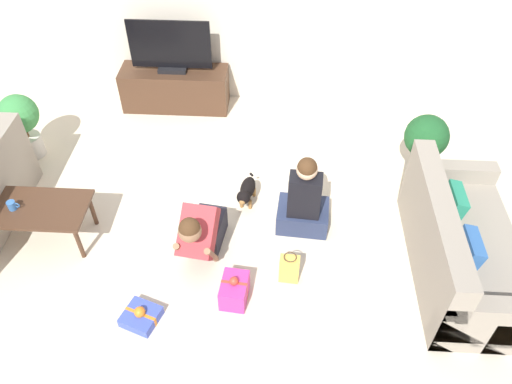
% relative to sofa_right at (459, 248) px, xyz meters
% --- Properties ---
extents(ground_plane, '(16.00, 16.00, 0.00)m').
position_rel_sofa_right_xyz_m(ground_plane, '(-2.41, 0.24, -0.31)').
color(ground_plane, beige).
extents(wall_back, '(8.40, 0.06, 2.60)m').
position_rel_sofa_right_xyz_m(wall_back, '(-2.41, 2.87, 0.99)').
color(wall_back, beige).
rests_on(wall_back, ground_plane).
extents(sofa_right, '(0.87, 1.78, 0.86)m').
position_rel_sofa_right_xyz_m(sofa_right, '(0.00, 0.00, 0.00)').
color(sofa_right, gray).
rests_on(sofa_right, ground_plane).
extents(coffee_table, '(0.99, 0.56, 0.44)m').
position_rel_sofa_right_xyz_m(coffee_table, '(-4.03, 0.16, 0.09)').
color(coffee_table, '#472D1E').
rests_on(coffee_table, ground_plane).
extents(tv_console, '(1.38, 0.46, 0.54)m').
position_rel_sofa_right_xyz_m(tv_console, '(-3.11, 2.57, -0.04)').
color(tv_console, '#472D1E').
rests_on(tv_console, ground_plane).
extents(tv, '(1.03, 0.20, 0.67)m').
position_rel_sofa_right_xyz_m(tv, '(-3.11, 2.57, 0.53)').
color(tv, black).
rests_on(tv, tv_console).
extents(potted_plant_corner_left, '(0.45, 0.45, 0.81)m').
position_rel_sofa_right_xyz_m(potted_plant_corner_left, '(-4.67, 1.45, 0.19)').
color(potted_plant_corner_left, beige).
rests_on(potted_plant_corner_left, ground_plane).
extents(potted_plant_corner_right, '(0.47, 0.47, 0.87)m').
position_rel_sofa_right_xyz_m(potted_plant_corner_right, '(-0.15, 1.24, 0.27)').
color(potted_plant_corner_right, beige).
rests_on(potted_plant_corner_right, ground_plane).
extents(person_kneeling, '(0.42, 0.81, 0.79)m').
position_rel_sofa_right_xyz_m(person_kneeling, '(-2.41, 0.03, 0.04)').
color(person_kneeling, '#23232D').
rests_on(person_kneeling, ground_plane).
extents(person_sitting, '(0.55, 0.50, 0.94)m').
position_rel_sofa_right_xyz_m(person_sitting, '(-1.44, 0.47, 0.04)').
color(person_sitting, '#283351').
rests_on(person_sitting, ground_plane).
extents(dog, '(0.20, 0.50, 0.32)m').
position_rel_sofa_right_xyz_m(dog, '(-2.03, 0.74, -0.10)').
color(dog, black).
rests_on(dog, ground_plane).
extents(gift_box_a, '(0.38, 0.37, 0.17)m').
position_rel_sofa_right_xyz_m(gift_box_a, '(-2.86, -0.73, -0.25)').
color(gift_box_a, '#3D51BC').
rests_on(gift_box_a, ground_plane).
extents(gift_box_b, '(0.26, 0.34, 0.30)m').
position_rel_sofa_right_xyz_m(gift_box_b, '(-2.06, -0.46, -0.19)').
color(gift_box_b, '#CC3389').
rests_on(gift_box_b, ground_plane).
extents(gift_bag_a, '(0.19, 0.13, 0.34)m').
position_rel_sofa_right_xyz_m(gift_bag_a, '(-1.57, -0.22, -0.15)').
color(gift_bag_a, '#E5B74C').
rests_on(gift_bag_a, ground_plane).
extents(mug, '(0.12, 0.08, 0.09)m').
position_rel_sofa_right_xyz_m(mug, '(-4.23, 0.13, 0.18)').
color(mug, '#386BAD').
rests_on(mug, coffee_table).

